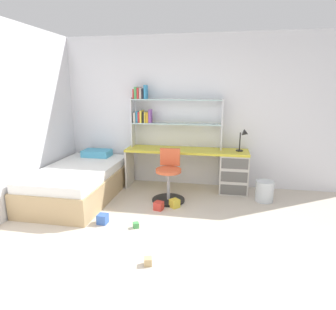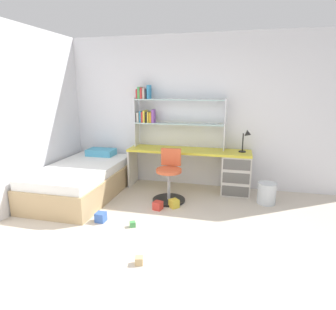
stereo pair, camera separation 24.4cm
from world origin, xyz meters
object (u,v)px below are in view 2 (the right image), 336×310
(bookshelf_hutch, at_px, (165,112))
(toy_block_red_1, at_px, (158,206))
(desk_lamp, at_px, (247,137))
(toy_block_green_4, at_px, (133,224))
(desk, at_px, (221,169))
(toy_block_yellow_2, at_px, (174,203))
(waste_bin, at_px, (267,193))
(swivel_chair, at_px, (169,181))
(toy_block_natural_0, at_px, (139,261))
(toy_block_blue_3, at_px, (101,217))
(bed_platform, at_px, (82,180))

(bookshelf_hutch, height_order, toy_block_red_1, bookshelf_hutch)
(desk_lamp, distance_m, toy_block_green_4, 2.32)
(desk, height_order, toy_block_yellow_2, desk)
(desk_lamp, bearing_deg, waste_bin, -46.07)
(desk, relative_size, bookshelf_hutch, 1.32)
(waste_bin, bearing_deg, swivel_chair, -170.93)
(bookshelf_hutch, bearing_deg, desk_lamp, -5.37)
(toy_block_red_1, bearing_deg, swivel_chair, 78.43)
(bookshelf_hutch, bearing_deg, desk, -7.52)
(toy_block_natural_0, relative_size, toy_block_green_4, 1.13)
(bookshelf_hutch, height_order, toy_block_blue_3, bookshelf_hutch)
(swivel_chair, distance_m, waste_bin, 1.53)
(swivel_chair, distance_m, bed_platform, 1.47)
(bookshelf_hutch, relative_size, toy_block_green_4, 22.87)
(desk_lamp, xyz_separation_m, toy_block_natural_0, (-1.06, -2.32, -0.93))
(toy_block_natural_0, relative_size, toy_block_yellow_2, 0.63)
(waste_bin, bearing_deg, toy_block_green_4, -145.07)
(bookshelf_hutch, relative_size, desk_lamp, 4.20)
(desk, distance_m, bed_platform, 2.35)
(bed_platform, distance_m, toy_block_blue_3, 1.13)
(toy_block_red_1, bearing_deg, bookshelf_hutch, 98.81)
(bed_platform, xyz_separation_m, toy_block_green_4, (1.21, -0.86, -0.22))
(toy_block_red_1, bearing_deg, toy_block_blue_3, -138.97)
(toy_block_blue_3, bearing_deg, toy_block_red_1, 41.03)
(bookshelf_hutch, xyz_separation_m, bed_platform, (-1.21, -0.85, -1.09))
(toy_block_yellow_2, height_order, toy_block_green_4, toy_block_yellow_2)
(waste_bin, relative_size, toy_block_natural_0, 4.14)
(toy_block_natural_0, relative_size, toy_block_red_1, 0.65)
(desk, distance_m, waste_bin, 0.84)
(desk_lamp, bearing_deg, toy_block_red_1, -141.72)
(toy_block_natural_0, bearing_deg, desk, 73.72)
(swivel_chair, bearing_deg, bed_platform, -175.23)
(desk_lamp, xyz_separation_m, toy_block_green_4, (-1.42, -1.58, -0.93))
(waste_bin, xyz_separation_m, toy_block_blue_3, (-2.22, -1.19, -0.10))
(waste_bin, xyz_separation_m, toy_block_green_4, (-1.75, -1.23, -0.13))
(bed_platform, height_order, toy_block_natural_0, bed_platform)
(desk, distance_m, toy_block_natural_0, 2.44)
(desk_lamp, height_order, swivel_chair, desk_lamp)
(toy_block_green_4, bearing_deg, toy_block_red_1, 73.88)
(toy_block_yellow_2, bearing_deg, toy_block_natural_0, -91.51)
(desk_lamp, relative_size, toy_block_red_1, 3.11)
(desk, xyz_separation_m, swivel_chair, (-0.77, -0.59, -0.08))
(waste_bin, distance_m, toy_block_blue_3, 2.52)
(swivel_chair, relative_size, toy_block_green_4, 11.66)
(toy_block_natural_0, bearing_deg, toy_block_red_1, 97.62)
(desk, height_order, waste_bin, desk)
(desk, bearing_deg, bookshelf_hutch, 172.48)
(bed_platform, bearing_deg, toy_block_natural_0, -45.73)
(waste_bin, bearing_deg, toy_block_red_1, -158.31)
(desk, bearing_deg, toy_block_green_4, -123.09)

